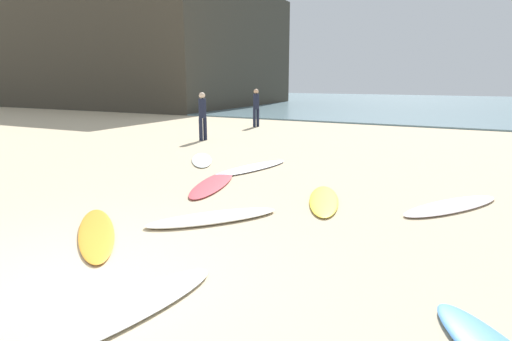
% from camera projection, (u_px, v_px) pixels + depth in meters
% --- Properties ---
extents(ground_plane, '(120.00, 120.00, 0.00)m').
position_uv_depth(ground_plane, '(65.00, 292.00, 4.37)').
color(ground_plane, '#C6B28E').
extents(ocean_water, '(120.00, 40.00, 0.08)m').
position_uv_depth(ocean_water, '(430.00, 104.00, 37.14)').
color(ocean_water, slate).
rests_on(ocean_water, ground_plane).
extents(coastal_headland, '(26.00, 17.90, 9.27)m').
position_uv_depth(coastal_headland, '(125.00, 52.00, 37.34)').
color(coastal_headland, '#3D382D').
rests_on(coastal_headland, ground_plane).
extents(surfboard_0, '(1.83, 2.06, 0.09)m').
position_uv_depth(surfboard_0, '(213.00, 217.00, 6.59)').
color(surfboard_0, silver).
rests_on(surfboard_0, ground_plane).
extents(surfboard_1, '(1.69, 2.03, 0.06)m').
position_uv_depth(surfboard_1, '(202.00, 160.00, 11.37)').
color(surfboard_1, white).
rests_on(surfboard_1, ground_plane).
extents(surfboard_2, '(1.15, 2.10, 0.07)m').
position_uv_depth(surfboard_2, '(324.00, 200.00, 7.57)').
color(surfboard_2, yellow).
rests_on(surfboard_2, ground_plane).
extents(surfboard_3, '(1.06, 2.39, 0.07)m').
position_uv_depth(surfboard_3, '(117.00, 312.00, 3.93)').
color(surfboard_3, white).
rests_on(surfboard_3, ground_plane).
extents(surfboard_4, '(1.24, 2.45, 0.07)m').
position_uv_depth(surfboard_4, '(212.00, 184.00, 8.74)').
color(surfboard_4, '#DF4650').
rests_on(surfboard_4, ground_plane).
extents(surfboard_7, '(2.08, 1.87, 0.06)m').
position_uv_depth(surfboard_7, '(96.00, 232.00, 5.98)').
color(surfboard_7, orange).
rests_on(surfboard_7, ground_plane).
extents(surfboard_8, '(1.76, 2.31, 0.07)m').
position_uv_depth(surfboard_8, '(452.00, 206.00, 7.23)').
color(surfboard_8, silver).
rests_on(surfboard_8, ground_plane).
extents(surfboard_9, '(1.16, 2.63, 0.08)m').
position_uv_depth(surfboard_9, '(252.00, 168.00, 10.31)').
color(surfboard_9, white).
rests_on(surfboard_9, ground_plane).
extents(beachgoer_near, '(0.37, 0.37, 1.77)m').
position_uv_depth(beachgoer_near, '(256.00, 106.00, 19.26)').
color(beachgoer_near, '#191E33').
rests_on(beachgoer_near, ground_plane).
extents(beachgoer_mid, '(0.35, 0.35, 1.75)m').
position_uv_depth(beachgoer_mid, '(203.00, 114.00, 14.96)').
color(beachgoer_mid, '#191E33').
rests_on(beachgoer_mid, ground_plane).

